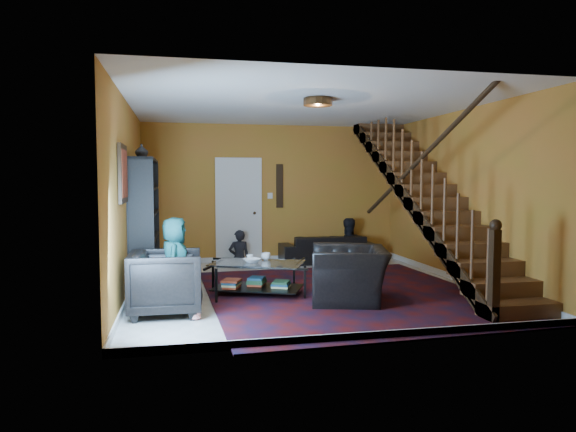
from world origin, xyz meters
name	(u,v)px	position (x,y,z in m)	size (l,w,h in m)	color
floor	(304,287)	(0.00, 0.00, 0.00)	(5.50, 5.50, 0.00)	beige
room	(212,272)	(-1.33, 1.33, 0.05)	(5.50, 5.50, 5.50)	#BE652A
staircase	(431,197)	(2.12, 0.00, 1.40)	(0.95, 5.02, 3.18)	brown
bookshelf	(145,225)	(-2.40, 0.60, 0.96)	(0.35, 1.80, 2.00)	black
door	(239,212)	(-0.70, 2.73, 1.02)	(0.82, 0.05, 2.05)	silver
framed_picture	(123,174)	(-2.57, -0.90, 1.75)	(0.04, 0.74, 0.74)	maroon
wall_hanging	(280,186)	(0.15, 2.73, 1.55)	(0.14, 0.03, 0.90)	black
ceiling_fixture	(318,102)	(0.00, -0.80, 2.74)	(0.40, 0.40, 0.10)	#3F2814
rug	(345,294)	(0.47, -0.64, 0.01)	(3.89, 4.44, 0.02)	#4C0E0D
sofa	(327,249)	(1.05, 2.30, 0.28)	(1.90, 0.74, 0.55)	black
armchair_left	(166,282)	(-2.05, -1.21, 0.40)	(0.86, 0.88, 0.81)	black
armchair_right	(349,275)	(0.39, -1.03, 0.37)	(1.15, 1.01, 0.75)	black
person_adult_a	(239,259)	(-0.74, 2.35, 0.12)	(0.42, 0.27, 1.14)	black
person_adult_b	(347,250)	(1.50, 2.35, 0.22)	(0.65, 0.51, 1.34)	black
person_child	(175,262)	(-1.95, -0.80, 0.59)	(0.58, 0.38, 1.18)	#185D59
coffee_table	(258,277)	(-0.79, -0.46, 0.29)	(1.48, 1.20, 0.49)	black
cup_a	(266,256)	(-0.64, -0.26, 0.54)	(0.13, 0.13, 0.11)	#999999
cup_b	(250,258)	(-0.88, -0.30, 0.54)	(0.10, 0.10, 0.09)	#999999
bowl	(252,260)	(-0.87, -0.44, 0.52)	(0.24, 0.24, 0.06)	#999999
vase	(142,151)	(-2.41, 0.10, 2.10)	(0.18, 0.18, 0.19)	#999999
popcorn_bucket	(195,312)	(-1.71, -1.54, 0.09)	(0.13, 0.13, 0.15)	red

